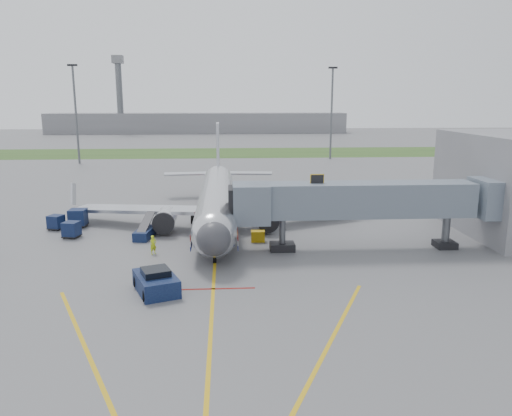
{
  "coord_description": "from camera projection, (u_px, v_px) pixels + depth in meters",
  "views": [
    {
      "loc": [
        0.98,
        -37.82,
        13.27
      ],
      "look_at": [
        3.84,
        8.41,
        3.2
      ],
      "focal_mm": 35.0,
      "sensor_mm": 36.0,
      "label": 1
    }
  ],
  "objects": [
    {
      "name": "ground_power_cart",
      "position": [
        258.0,
        236.0,
        47.58
      ],
      "size": [
        1.35,
        0.93,
        1.04
      ],
      "color": "#C7990B",
      "rests_on": "ground"
    },
    {
      "name": "baggage_cart_b",
      "position": [
        56.0,
        222.0,
        52.02
      ],
      "size": [
        1.78,
        1.78,
        1.51
      ],
      "color": "#0B0F34",
      "rests_on": "ground"
    },
    {
      "name": "ground",
      "position": [
        214.0,
        270.0,
        39.65
      ],
      "size": [
        400.0,
        400.0,
        0.0
      ],
      "primitive_type": "plane",
      "color": "#565659",
      "rests_on": "ground"
    },
    {
      "name": "light_mast_left",
      "position": [
        76.0,
        112.0,
        103.81
      ],
      "size": [
        2.0,
        0.44,
        20.4
      ],
      "color": "#595B60",
      "rests_on": "ground"
    },
    {
      "name": "light_mast_right",
      "position": [
        332.0,
        111.0,
        112.01
      ],
      "size": [
        2.0,
        0.44,
        20.4
      ],
      "color": "#595B60",
      "rests_on": "ground"
    },
    {
      "name": "apron_markings",
      "position": [
        212.0,
        308.0,
        32.43
      ],
      "size": [
        21.52,
        50.0,
        0.01
      ],
      "color": "gold",
      "rests_on": "ground"
    },
    {
      "name": "pushback_tug",
      "position": [
        156.0,
        282.0,
        35.09
      ],
      "size": [
        3.82,
        4.73,
        1.71
      ],
      "color": "#0B0F34",
      "rests_on": "ground"
    },
    {
      "name": "control_tower",
      "position": [
        119.0,
        89.0,
        194.47
      ],
      "size": [
        4.0,
        4.0,
        30.0
      ],
      "color": "#595B60",
      "rests_on": "ground"
    },
    {
      "name": "distant_terminal",
      "position": [
        198.0,
        123.0,
        203.99
      ],
      "size": [
        120.0,
        14.0,
        8.0
      ],
      "primitive_type": "cube",
      "color": "slate",
      "rests_on": "ground"
    },
    {
      "name": "baggage_cart_a",
      "position": [
        71.0,
        230.0,
        48.94
      ],
      "size": [
        1.76,
        1.76,
        1.57
      ],
      "color": "#0B0F34",
      "rests_on": "ground"
    },
    {
      "name": "ramp_worker",
      "position": [
        153.0,
        245.0,
        43.65
      ],
      "size": [
        0.73,
        0.68,
        1.68
      ],
      "primitive_type": "imported",
      "rotation": [
        0.0,
        0.0,
        0.61
      ],
      "color": "#B2CD18",
      "rests_on": "ground"
    },
    {
      "name": "airliner",
      "position": [
        217.0,
        200.0,
        53.96
      ],
      "size": [
        32.1,
        35.67,
        10.25
      ],
      "color": "silver",
      "rests_on": "ground"
    },
    {
      "name": "jet_bridge",
      "position": [
        359.0,
        201.0,
        44.35
      ],
      "size": [
        25.3,
        4.0,
        6.9
      ],
      "color": "slate",
      "rests_on": "ground"
    },
    {
      "name": "grass_strip",
      "position": [
        221.0,
        153.0,
        127.42
      ],
      "size": [
        300.0,
        25.0,
        0.01
      ],
      "primitive_type": "cube",
      "color": "#2D4C1E",
      "rests_on": "ground"
    },
    {
      "name": "baggage_cart_c",
      "position": [
        78.0,
        218.0,
        53.06
      ],
      "size": [
        1.78,
        1.78,
        1.9
      ],
      "color": "#0B0F34",
      "rests_on": "ground"
    },
    {
      "name": "belt_loader",
      "position": [
        145.0,
        233.0,
        48.95
      ],
      "size": [
        1.85,
        4.37,
        2.08
      ],
      "color": "#0B0F34",
      "rests_on": "ground"
    }
  ]
}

